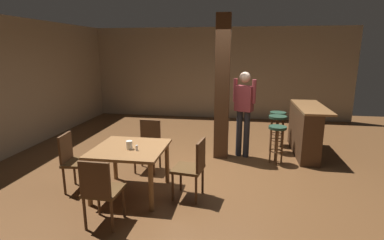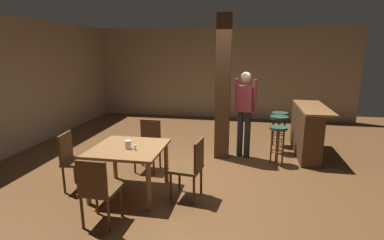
{
  "view_description": "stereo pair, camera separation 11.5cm",
  "coord_description": "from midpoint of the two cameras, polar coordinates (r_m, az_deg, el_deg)",
  "views": [
    {
      "loc": [
        0.65,
        -4.96,
        2.15
      ],
      "look_at": [
        -0.18,
        0.17,
        0.91
      ],
      "focal_mm": 28.0,
      "sensor_mm": 36.0,
      "label": 1
    },
    {
      "loc": [
        0.76,
        -4.94,
        2.15
      ],
      "look_at": [
        -0.18,
        0.17,
        0.91
      ],
      "focal_mm": 28.0,
      "sensor_mm": 36.0,
      "label": 2
    }
  ],
  "objects": [
    {
      "name": "chair_west",
      "position": [
        4.99,
        -20.98,
        -6.77
      ],
      "size": [
        0.46,
        0.46,
        0.89
      ],
      "color": "#4C3319",
      "rests_on": "ground_plane"
    },
    {
      "name": "bar_stool_near",
      "position": [
        5.88,
        16.57,
        -3.02
      ],
      "size": [
        0.33,
        0.33,
        0.73
      ],
      "color": "#1E3828",
      "rests_on": "ground_plane"
    },
    {
      "name": "standing_person",
      "position": [
        6.02,
        10.55,
        2.17
      ],
      "size": [
        0.46,
        0.31,
        1.72
      ],
      "color": "maroon",
      "rests_on": "ground_plane"
    },
    {
      "name": "napkin_cup",
      "position": [
        4.45,
        -11.36,
        -4.62
      ],
      "size": [
        0.09,
        0.09,
        0.12
      ],
      "primitive_type": "cylinder",
      "color": "silver",
      "rests_on": "dining_table"
    },
    {
      "name": "pillar",
      "position": [
        5.89,
        6.49,
        5.99
      ],
      "size": [
        0.28,
        0.28,
        2.8
      ],
      "primitive_type": "cube",
      "color": "#422816",
      "rests_on": "ground_plane"
    },
    {
      "name": "chair_north",
      "position": [
        5.47,
        -7.66,
        -4.23
      ],
      "size": [
        0.44,
        0.44,
        0.89
      ],
      "color": "#4C3319",
      "rests_on": "ground_plane"
    },
    {
      "name": "wall_back",
      "position": [
        9.5,
        6.21,
        8.78
      ],
      "size": [
        8.0,
        0.1,
        2.8
      ],
      "primitive_type": "cube",
      "color": "gray",
      "rests_on": "ground_plane"
    },
    {
      "name": "chair_east",
      "position": [
        4.37,
        0.62,
        -8.71
      ],
      "size": [
        0.47,
        0.47,
        0.89
      ],
      "color": "#4C3319",
      "rests_on": "ground_plane"
    },
    {
      "name": "dining_table",
      "position": [
        4.58,
        -11.22,
        -6.33
      ],
      "size": [
        1.04,
        1.04,
        0.73
      ],
      "color": "brown",
      "rests_on": "ground_plane"
    },
    {
      "name": "bar_stool_far",
      "position": [
        7.01,
        16.76,
        -0.14
      ],
      "size": [
        0.36,
        0.36,
        0.77
      ],
      "color": "#1E3828",
      "rests_on": "ground_plane"
    },
    {
      "name": "bar_stool_mid",
      "position": [
        6.53,
        16.69,
        -0.95
      ],
      "size": [
        0.37,
        0.37,
        0.79
      ],
      "color": "#1E3828",
      "rests_on": "ground_plane"
    },
    {
      "name": "ground_plane",
      "position": [
        5.44,
        2.15,
        -9.9
      ],
      "size": [
        10.8,
        10.8,
        0.0
      ],
      "primitive_type": "plane",
      "color": "brown"
    },
    {
      "name": "chair_south",
      "position": [
        3.87,
        -16.7,
        -12.35
      ],
      "size": [
        0.43,
        0.43,
        0.89
      ],
      "color": "#4C3319",
      "rests_on": "ground_plane"
    },
    {
      "name": "bar_counter",
      "position": [
        6.62,
        21.33,
        -1.82
      ],
      "size": [
        0.56,
        1.61,
        1.02
      ],
      "color": "brown",
      "rests_on": "ground_plane"
    },
    {
      "name": "salt_shaker",
      "position": [
        4.37,
        -10.03,
        -5.18
      ],
      "size": [
        0.03,
        0.03,
        0.08
      ],
      "primitive_type": "cylinder",
      "color": "silver",
      "rests_on": "dining_table"
    }
  ]
}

